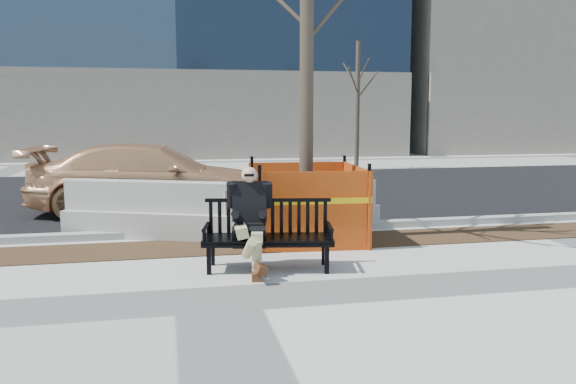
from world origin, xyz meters
The scene contains 11 objects.
ground centered at (0.00, 0.00, 0.00)m, with size 120.00×120.00×0.00m, color beige.
mulch_strip centered at (0.00, 2.60, 0.00)m, with size 40.00×1.20×0.02m, color #47301C.
asphalt_street centered at (0.00, 8.80, 0.00)m, with size 60.00×10.40×0.01m, color black.
curb centered at (0.00, 3.55, 0.06)m, with size 60.00×0.25×0.12m, color #9E9B93.
bench centered at (0.80, 1.12, 0.00)m, with size 1.79×0.64×0.95m, color black, non-canonical shape.
seated_man centered at (0.56, 1.21, 0.00)m, with size 0.60×1.00×1.41m, color black, non-canonical shape.
tree_fence centered at (1.74, 2.82, 0.00)m, with size 2.69×2.69×6.73m, color #E55615, non-canonical shape.
sedan centered at (-0.83, 6.03, 0.00)m, with size 2.05×5.04×1.46m, color tan.
jersey_barrier_left centered at (-0.63, 3.54, 0.00)m, with size 3.38×0.68×0.97m, color #A8A69D, non-canonical shape.
jersey_barrier_right centered at (1.81, 3.47, 0.00)m, with size 3.04×0.61×0.87m, color #9D9A93, non-canonical shape.
far_tree_right centered at (6.47, 14.31, 0.00)m, with size 1.89×1.89×5.09m, color #4E3E32, non-canonical shape.
Camera 1 is at (-0.50, -6.42, 2.12)m, focal length 36.05 mm.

